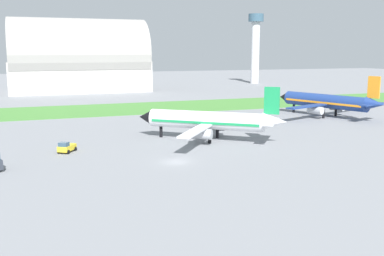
{
  "coord_description": "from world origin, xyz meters",
  "views": [
    {
      "loc": [
        -20.39,
        -64.0,
        17.27
      ],
      "look_at": [
        7.15,
        12.27,
        3.0
      ],
      "focal_mm": 41.1,
      "sensor_mm": 36.0,
      "label": 1
    }
  ],
  "objects": [
    {
      "name": "control_tower",
      "position": [
        91.85,
        147.62,
        21.49
      ],
      "size": [
        8.0,
        8.0,
        36.42
      ],
      "color": "silver",
      "rests_on": "ground_plane"
    },
    {
      "name": "airplane_parked_jet_far",
      "position": [
        52.44,
        32.52,
        4.06
      ],
      "size": [
        30.64,
        30.41,
        11.27
      ],
      "rotation": [
        0.0,
        0.0,
        1.93
      ],
      "color": "navy",
      "rests_on": "ground_plane"
    },
    {
      "name": "grass_taxiway_strip",
      "position": [
        0.0,
        66.66,
        0.04
      ],
      "size": [
        360.0,
        28.0,
        0.08
      ],
      "primitive_type": "cube",
      "color": "#478438",
      "rests_on": "ground_plane"
    },
    {
      "name": "hangar_distant",
      "position": [
        -1.17,
        131.3,
        13.03
      ],
      "size": [
        57.05,
        30.45,
        30.85
      ],
      "color": "#BCB7B2",
      "rests_on": "ground_plane"
    },
    {
      "name": "pushback_tug_midfield",
      "position": [
        -15.67,
        12.81,
        0.91
      ],
      "size": [
        3.46,
        4.0,
        1.95
      ],
      "rotation": [
        0.0,
        0.0,
        4.15
      ],
      "color": "yellow",
      "rests_on": "ground_plane"
    },
    {
      "name": "airplane_midfield_jet",
      "position": [
        11.34,
        14.17,
        3.87
      ],
      "size": [
        25.67,
        25.24,
        10.76
      ],
      "rotation": [
        0.0,
        0.0,
        2.48
      ],
      "color": "white",
      "rests_on": "ground_plane"
    },
    {
      "name": "ground_plane",
      "position": [
        0.0,
        0.0,
        0.0
      ],
      "size": [
        600.0,
        600.0,
        0.0
      ],
      "primitive_type": "plane",
      "color": "gray"
    }
  ]
}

